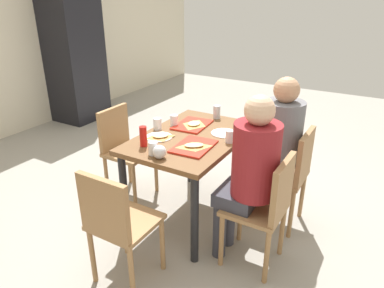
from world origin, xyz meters
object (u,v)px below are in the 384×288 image
Objects in this scene: chair_near_right at (290,171)px; plastic_cup_c at (153,148)px; plastic_cup_a at (157,124)px; condiment_bottle at (143,136)px; paper_plate_center at (159,137)px; soda_can at (217,112)px; chair_near_left at (267,205)px; person_in_brown_jacket at (277,140)px; foil_bundle at (159,152)px; plastic_cup_d at (174,121)px; pizza_slice_b at (194,124)px; main_table at (192,147)px; tray_red_near at (194,146)px; tray_red_far at (192,125)px; chair_far_side at (123,145)px; pizza_slice_a at (194,146)px; plastic_cup_b at (230,136)px; person_in_red at (250,168)px; drink_fridge at (75,57)px; chair_left_end at (117,221)px; pizza_slice_c at (160,136)px; paper_plate_near_edge at (224,133)px.

plastic_cup_c reaches higher than chair_near_right.
condiment_bottle reaches higher than plastic_cup_a.
soda_can reaches higher than paper_plate_center.
chair_near_left is 8.68× the size of plastic_cup_c.
person_in_brown_jacket is 12.78× the size of foil_bundle.
plastic_cup_d is (-0.17, 0.88, 0.06)m from person_in_brown_jacket.
chair_near_left is 3.96× the size of pizza_slice_b.
plastic_cup_d is 1.00× the size of foil_bundle.
chair_near_left is 3.94× the size of paper_plate_center.
plastic_cup_a is at bearing 38.71° from paper_plate_center.
person_in_brown_jacket reaches higher than chair_near_left.
tray_red_near reaches higher than main_table.
paper_plate_center is (-0.37, 0.10, -0.00)m from tray_red_far.
chair_far_side is at bearing 123.17° from soda_can.
main_table is at bearing 33.76° from pizza_slice_a.
chair_far_side is 0.75m from condiment_bottle.
plastic_cup_c is (-0.49, 0.38, 0.00)m from plastic_cup_b.
plastic_cup_c and plastic_cup_d have the same top height.
person_in_red is at bearing -97.81° from paper_plate_center.
condiment_bottle is 3.18m from drink_fridge.
plastic_cup_c is (-0.17, 0.83, 0.31)m from chair_near_left.
main_table is at bearing 114.64° from person_in_brown_jacket.
pizza_slice_b is 1.37× the size of condiment_bottle.
person_in_brown_jacket is at bearing -43.30° from pizza_slice_a.
chair_left_end is 5.42× the size of condiment_bottle.
pizza_slice_b is at bearing 166.75° from soda_can.
paper_plate_center is (0.79, 0.21, 0.26)m from chair_left_end.
pizza_slice_a is at bearing -66.94° from condiment_bottle.
drink_fridge is at bearing 61.52° from pizza_slice_a.
paper_plate_center is at bearing -141.29° from plastic_cup_a.
person_in_brown_jacket is at bearing -26.72° from chair_left_end.
tray_red_far is at bearing 68.67° from plastic_cup_b.
chair_near_right is 3.94× the size of paper_plate_center.
foil_bundle reaches higher than pizza_slice_c.
soda_can is 0.06× the size of drink_fridge.
paper_plate_near_edge is at bearing 38.71° from plastic_cup_b.
pizza_slice_c is at bearing 82.33° from person_in_red.
tray_red_far is 0.19× the size of drink_fridge.
pizza_slice_c is at bearing 132.46° from main_table.
pizza_slice_c is at bearing 130.82° from paper_plate_near_edge.
foil_bundle is (-0.52, 0.31, 0.00)m from plastic_cup_b.
condiment_bottle reaches higher than plastic_cup_d.
drink_fridge reaches higher than plastic_cup_c.
pizza_slice_c is at bearing -138.09° from plastic_cup_a.
soda_can reaches higher than tray_red_far.
person_in_brown_jacket is at bearing -60.48° from pizza_slice_c.
plastic_cup_a is at bearing 149.30° from soda_can.
drink_fridge is (1.12, 3.62, 0.44)m from chair_near_right.
paper_plate_near_edge is 3.30m from drink_fridge.
plastic_cup_c is at bearing -154.36° from pizza_slice_c.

